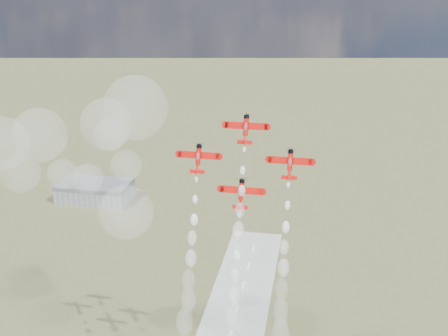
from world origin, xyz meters
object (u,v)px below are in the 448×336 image
plane_left (198,158)px  plane_slot (241,193)px  plane_right (290,164)px  plane_lead (246,129)px  hangar (95,191)px

plane_left → plane_slot: plane_left is taller
plane_right → plane_left: bearing=180.0°
plane_right → plane_slot: plane_right is taller
plane_lead → plane_right: (14.02, -3.98, -8.97)m
plane_lead → hangar: bearing=127.9°
plane_lead → plane_right: size_ratio=1.00×
plane_right → hangar: bearing=130.1°
hangar → plane_right: 243.31m
plane_lead → plane_slot: plane_lead is taller
plane_right → plane_slot: bearing=-164.2°
plane_left → plane_slot: 17.12m
plane_lead → plane_left: (-14.02, -3.98, -8.97)m
hangar → plane_right: bearing=-49.9°
plane_left → plane_slot: size_ratio=1.00×
plane_lead → plane_left: size_ratio=1.00×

